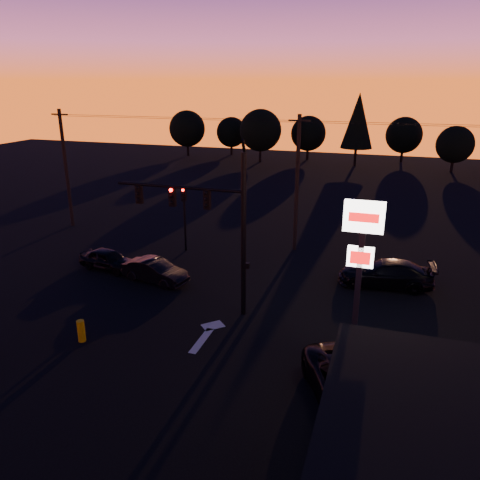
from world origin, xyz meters
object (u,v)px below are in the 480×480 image
object	(u,v)px
traffic_signal_mast	(211,216)
car_mid	(155,271)
pylon_sign	(361,249)
car_left	(108,259)
car_right	(386,274)
secondary_signal	(184,210)
bollard	(81,331)
suv_parked	(353,390)

from	to	relation	value
traffic_signal_mast	car_mid	distance (m)	6.53
car_mid	pylon_sign	bearing A→B (deg)	-100.85
car_left	car_right	world-z (taller)	car_right
pylon_sign	car_right	distance (m)	9.20
secondary_signal	bollard	size ratio (longest dim) A/B	4.33
car_right	suv_parked	distance (m)	11.21
secondary_signal	suv_parked	xyz separation A→B (m)	(12.30, -13.04, -2.09)
secondary_signal	car_right	xyz separation A→B (m)	(13.09, -1.86, -2.11)
bollard	car_right	bearing A→B (deg)	39.16
car_right	bollard	bearing A→B (deg)	-55.91
secondary_signal	car_mid	size ratio (longest dim) A/B	1.10
pylon_sign	suv_parked	bearing A→B (deg)	-84.45
secondary_signal	suv_parked	world-z (taller)	secondary_signal
secondary_signal	car_mid	xyz separation A→B (m)	(0.48, -5.30, -2.21)
car_right	car_left	bearing A→B (deg)	-85.67
traffic_signal_mast	suv_parked	world-z (taller)	traffic_signal_mast
pylon_sign	car_mid	xyz separation A→B (m)	(-11.52, 4.69, -4.26)
secondary_signal	pylon_sign	xyz separation A→B (m)	(12.00, -9.99, 2.05)
bollard	car_mid	xyz separation A→B (m)	(0.04, 6.86, 0.15)
traffic_signal_mast	secondary_signal	world-z (taller)	traffic_signal_mast
pylon_sign	bollard	size ratio (longest dim) A/B	6.77
pylon_sign	bollard	world-z (taller)	pylon_sign
traffic_signal_mast	bollard	world-z (taller)	traffic_signal_mast
traffic_signal_mast	secondary_signal	distance (m)	9.19
car_left	car_mid	distance (m)	3.67
car_left	suv_parked	xyz separation A→B (m)	(15.40, -8.50, 0.13)
car_mid	car_right	distance (m)	13.07
pylon_sign	secondary_signal	bearing A→B (deg)	140.23
traffic_signal_mast	pylon_sign	bearing A→B (deg)	-19.36
pylon_sign	car_right	size ratio (longest dim) A/B	1.31
car_left	car_right	xyz separation A→B (m)	(16.19, 2.68, 0.11)
suv_parked	car_mid	bearing A→B (deg)	122.18
secondary_signal	suv_parked	size ratio (longest dim) A/B	0.78
bollard	car_left	size ratio (longest dim) A/B	0.27
suv_parked	secondary_signal	bearing A→B (deg)	108.73
secondary_signal	car_right	bearing A→B (deg)	-8.07
suv_parked	car_right	bearing A→B (deg)	61.36
secondary_signal	car_right	size ratio (longest dim) A/B	0.84
traffic_signal_mast	car_left	world-z (taller)	traffic_signal_mast
bollard	car_mid	bearing A→B (deg)	89.68
car_mid	bollard	bearing A→B (deg)	-169.01
bollard	car_right	world-z (taller)	car_right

